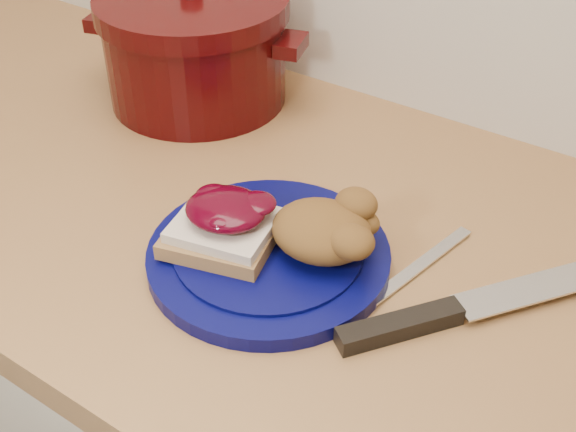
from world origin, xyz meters
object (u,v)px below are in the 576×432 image
Objects in this scene: chef_knife at (442,314)px; pepper_grinder at (184,36)px; dutch_oven at (196,48)px; plate at (269,256)px; butter_knife at (417,268)px.

pepper_grinder reaches higher than chef_knife.
dutch_oven is 2.65× the size of pepper_grinder.
chef_knife is 0.51m from dutch_oven.
plate is 0.78× the size of dutch_oven.
butter_knife is (0.13, 0.07, -0.00)m from plate.
butter_knife is at bearing -23.11° from pepper_grinder.
pepper_grinder is (-0.52, 0.25, 0.05)m from chef_knife.
pepper_grinder is at bearing 143.42° from dutch_oven.
chef_knife is 0.07m from butter_knife.
dutch_oven is (-0.46, 0.21, 0.06)m from chef_knife.
butter_knife is (-0.05, 0.05, -0.01)m from chef_knife.
pepper_grinder is at bearing 141.24° from plate.
dutch_oven is 0.08m from pepper_grinder.
dutch_oven reaches higher than butter_knife.
pepper_grinder is (-0.06, 0.04, -0.01)m from dutch_oven.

